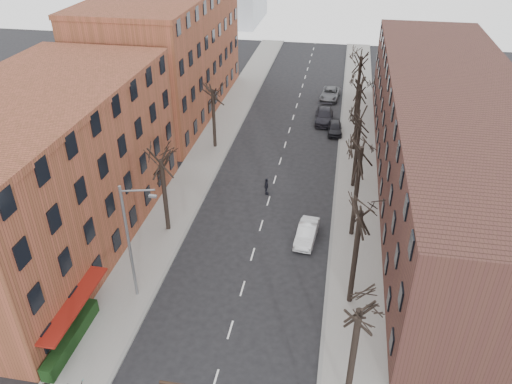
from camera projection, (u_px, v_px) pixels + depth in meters
The scene contains 20 objects.
sidewalk_left at pixel (214, 142), 56.43m from camera, with size 4.00×90.00×0.15m, color gray.
sidewalk_right at pixel (357, 154), 54.01m from camera, with size 4.00×90.00×0.15m, color gray.
building_left_near at pixel (43, 177), 37.75m from camera, with size 12.00×26.00×12.00m, color brown.
building_left_far at pixel (167, 56), 61.60m from camera, with size 12.00×28.00×14.00m, color brown.
building_right at pixel (450, 137), 46.03m from camera, with size 12.00×50.00×10.00m, color #452720.
awning_left at pixel (82, 333), 32.31m from camera, with size 1.20×7.00×0.15m, color maroon.
hedge at pixel (71, 338), 31.15m from camera, with size 0.80×6.00×1.00m, color black.
tree_right_b at pixel (349, 302), 34.78m from camera, with size 5.20×5.20×10.80m, color black, non-canonical shape.
tree_right_c at pixel (351, 235), 41.50m from camera, with size 5.20×5.20×11.60m, color black, non-canonical shape.
tree_right_d at pixel (352, 187), 48.22m from camera, with size 5.20×5.20×10.00m, color black, non-canonical shape.
tree_right_e at pixel (353, 150), 54.95m from camera, with size 5.20×5.20×10.80m, color black, non-canonical shape.
tree_right_f at pixel (354, 122), 61.67m from camera, with size 5.20×5.20×11.60m, color black, non-canonical shape.
tree_left_a at pixel (169, 230), 42.12m from camera, with size 5.20×5.20×9.50m, color black, non-canonical shape.
tree_left_b at pixel (215, 147), 55.57m from camera, with size 5.20×5.20×9.50m, color black, non-canonical shape.
streetlight at pixel (130, 239), 32.70m from camera, with size 2.45×0.22×9.03m.
silver_sedan at pixel (307, 233), 40.55m from camera, with size 1.46×4.20×1.38m, color silver.
parked_car_near at pixel (335, 128), 58.42m from camera, with size 1.64×4.08×1.39m, color black.
parked_car_mid at pixel (324, 116), 61.21m from camera, with size 2.19×5.39×1.56m, color black.
parked_car_far at pixel (330, 94), 68.03m from camera, with size 2.34×5.06×1.41m, color slate.
pedestrian_crossing at pixel (266, 186), 46.60m from camera, with size 0.98×0.41×1.68m, color black.
Camera 1 is at (5.76, -14.45, 24.64)m, focal length 35.00 mm.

